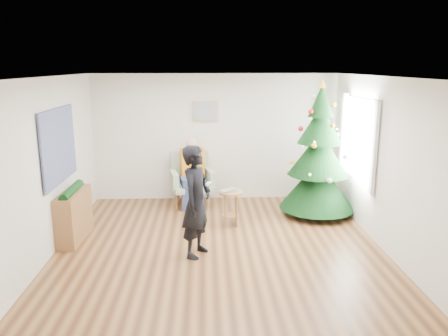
{
  "coord_description": "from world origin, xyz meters",
  "views": [
    {
      "loc": [
        -0.2,
        -6.42,
        2.76
      ],
      "look_at": [
        0.1,
        0.6,
        1.1
      ],
      "focal_mm": 35.0,
      "sensor_mm": 36.0,
      "label": 1
    }
  ],
  "objects_px": {
    "standing_man": "(196,202)",
    "console": "(74,216)",
    "armchair": "(192,186)",
    "christmas_tree": "(319,156)",
    "stool": "(231,208)"
  },
  "relations": [
    {
      "from": "armchair",
      "to": "christmas_tree",
      "type": "bearing_deg",
      "value": -27.72
    },
    {
      "from": "stool",
      "to": "console",
      "type": "xyz_separation_m",
      "value": [
        -2.56,
        -0.53,
        0.08
      ]
    },
    {
      "from": "armchair",
      "to": "standing_man",
      "type": "bearing_deg",
      "value": -97.85
    },
    {
      "from": "christmas_tree",
      "to": "armchair",
      "type": "xyz_separation_m",
      "value": [
        -2.37,
        0.7,
        -0.74
      ]
    },
    {
      "from": "christmas_tree",
      "to": "standing_man",
      "type": "relative_size",
      "value": 1.52
    },
    {
      "from": "stool",
      "to": "console",
      "type": "relative_size",
      "value": 0.62
    },
    {
      "from": "console",
      "to": "christmas_tree",
      "type": "bearing_deg",
      "value": 16.46
    },
    {
      "from": "armchair",
      "to": "console",
      "type": "height_order",
      "value": "armchair"
    },
    {
      "from": "stool",
      "to": "armchair",
      "type": "relative_size",
      "value": 0.6
    },
    {
      "from": "console",
      "to": "standing_man",
      "type": "bearing_deg",
      "value": -16.13
    },
    {
      "from": "console",
      "to": "armchair",
      "type": "bearing_deg",
      "value": 45.94
    },
    {
      "from": "standing_man",
      "to": "armchair",
      "type": "bearing_deg",
      "value": 27.28
    },
    {
      "from": "stool",
      "to": "christmas_tree",
      "type": "bearing_deg",
      "value": 17.32
    },
    {
      "from": "christmas_tree",
      "to": "armchair",
      "type": "bearing_deg",
      "value": 163.5
    },
    {
      "from": "standing_man",
      "to": "console",
      "type": "xyz_separation_m",
      "value": [
        -1.99,
        0.67,
        -0.43
      ]
    }
  ]
}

